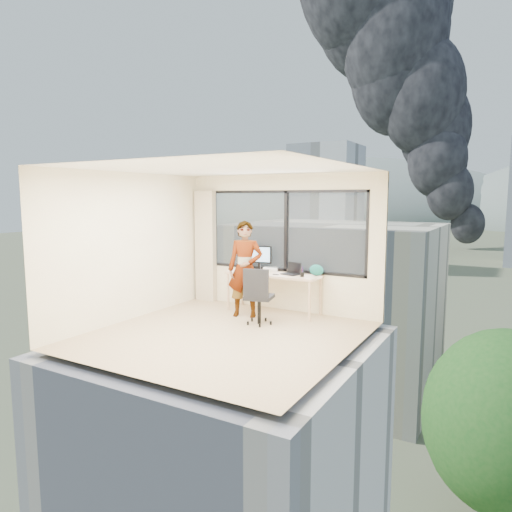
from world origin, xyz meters
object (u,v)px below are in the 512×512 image
Objects in this scene: person at (245,269)px; monitor at (259,258)px; desk at (273,293)px; chair at (259,295)px; handbag at (316,270)px; game_console at (271,269)px; laptop at (290,269)px.

person is 3.54× the size of monitor.
desk is 1.03× the size of person.
handbag is (0.63, 1.00, 0.35)m from chair.
handbag is (0.80, 0.16, 0.48)m from desk.
desk is 0.78m from person.
person reaches higher than handbag.
game_console is 0.56m from laptop.
desk is 0.50m from game_console.
desk is 3.64× the size of monitor.
monitor is 0.31m from game_console.
game_console is at bearing 127.41° from desk.
laptop is at bearing -151.47° from handbag.
desk is 6.83× the size of handbag.
chair is 1.16m from game_console.
game_console is (0.14, 0.74, -0.09)m from person.
chair is 0.58× the size of person.
game_console is 0.98m from handbag.
laptop is 1.25× the size of handbag.
laptop is at bearing 19.91° from person.
monitor reaches higher than chair.
chair is 3.82× the size of handbag.
laptop is (0.73, -0.12, -0.15)m from monitor.
handbag is at bearing 44.15° from chair.
monitor is (-0.39, 0.14, 0.62)m from desk.
laptop is (0.34, 0.02, 0.48)m from desk.
game_console is at bearing -172.70° from handbag.
desk is 0.59m from laptop.
chair reaches higher than handbag.
handbag is (0.46, 0.14, 0.00)m from laptop.
laptop is at bearing -20.70° from monitor.
person reaches higher than game_console.
chair is 2.04× the size of monitor.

